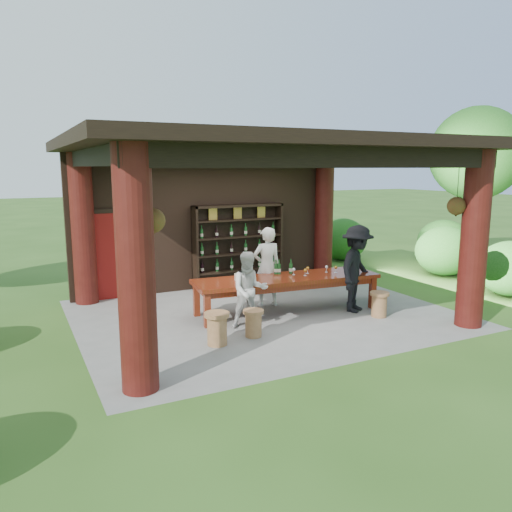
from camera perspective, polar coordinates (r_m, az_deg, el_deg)
name	(u,v)px	position (r m, az deg, el deg)	size (l,w,h in m)	color
ground	(265,314)	(10.37, 0.99, -6.62)	(90.00, 90.00, 0.00)	#2D5119
pavilion	(255,209)	(10.34, -0.13, 5.37)	(7.50, 6.00, 3.60)	slate
wine_shelf	(239,246)	(12.52, -2.00, 1.19)	(2.36, 0.36, 2.08)	black
tasting_table	(287,282)	(10.37, 3.56, -2.98)	(3.98, 1.36, 0.75)	#60230D
stool_near_left	(253,322)	(8.96, -0.30, -7.61)	(0.37, 0.37, 0.49)	brown
stool_near_right	(379,304)	(10.41, 13.90, -5.31)	(0.39, 0.39, 0.51)	brown
stool_far_left	(217,328)	(8.57, -4.47, -8.18)	(0.43, 0.43, 0.57)	brown
host	(267,267)	(10.77, 1.24, -1.25)	(0.63, 0.41, 1.73)	silver
guest_woman	(249,290)	(9.33, -0.75, -3.92)	(0.70, 0.55, 1.45)	beige
guest_man	(357,269)	(10.56, 11.44, -1.43)	(1.17, 0.68, 1.82)	black
table_bottles	(282,267)	(10.59, 2.98, -1.23)	(0.39, 0.17, 0.31)	#194C1E
table_glasses	(314,270)	(10.67, 6.64, -1.63)	(0.99, 0.29, 0.15)	silver
napkin_basket	(242,277)	(9.98, -1.61, -2.42)	(0.26, 0.18, 0.14)	#BF6672
shrubs	(394,266)	(12.90, 15.48, -1.13)	(20.20, 9.38, 1.36)	#194C14
trees	(358,151)	(12.84, 11.63, 11.62)	(19.42, 9.75, 4.80)	#3F2819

